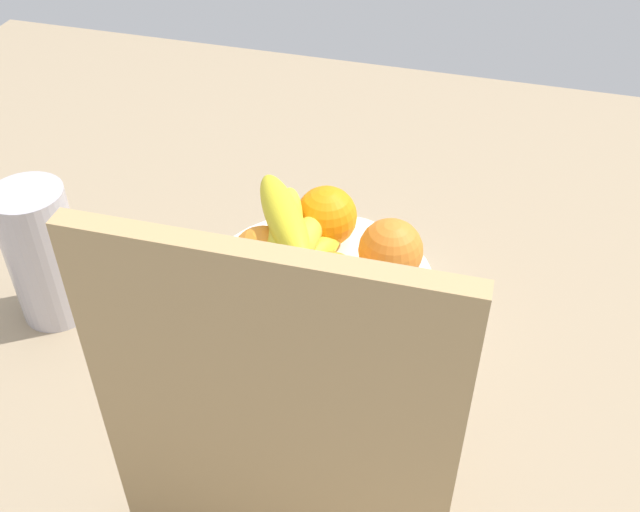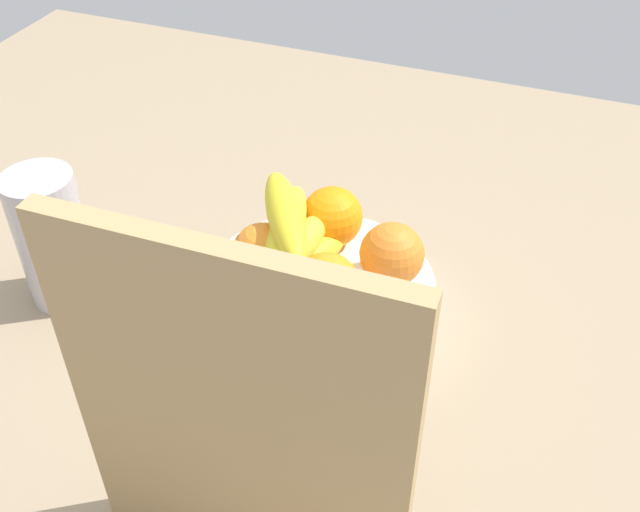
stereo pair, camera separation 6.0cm
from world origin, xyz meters
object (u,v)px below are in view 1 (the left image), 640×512
(fruit_bowl, at_px, (320,301))
(orange_center, at_px, (263,258))
(banana_bunch, at_px, (290,244))
(orange_front_right, at_px, (326,216))
(orange_back_left, at_px, (330,286))
(orange_front_left, at_px, (391,250))
(cutting_board, at_px, (272,434))
(thermos_tumbler, at_px, (43,254))

(fruit_bowl, relative_size, orange_center, 3.66)
(fruit_bowl, height_order, banana_bunch, banana_bunch)
(fruit_bowl, bearing_deg, orange_front_right, -79.88)
(orange_back_left, bearing_deg, banana_bunch, -34.01)
(banana_bunch, bearing_deg, orange_front_left, -160.64)
(orange_back_left, bearing_deg, orange_center, -15.90)
(orange_center, bearing_deg, fruit_bowl, -163.05)
(orange_front_left, distance_m, orange_front_right, 0.10)
(cutting_board, bearing_deg, orange_front_right, -81.75)
(orange_center, bearing_deg, banana_bunch, -151.12)
(orange_front_left, height_order, orange_back_left, same)
(fruit_bowl, xyz_separation_m, thermos_tumbler, (0.32, 0.07, 0.06))
(orange_front_left, relative_size, orange_front_right, 1.00)
(orange_front_right, xyz_separation_m, cutting_board, (-0.06, 0.38, 0.08))
(banana_bunch, bearing_deg, thermos_tumbler, 13.66)
(fruit_bowl, height_order, orange_front_left, orange_front_left)
(cutting_board, relative_size, thermos_tumbler, 2.04)
(banana_bunch, bearing_deg, orange_center, 28.88)
(thermos_tumbler, bearing_deg, orange_front_left, -164.70)
(orange_front_left, height_order, orange_front_right, same)
(fruit_bowl, height_order, orange_back_left, orange_back_left)
(cutting_board, distance_m, thermos_tumbler, 0.44)
(orange_center, bearing_deg, orange_front_left, -158.64)
(orange_front_right, height_order, thermos_tumbler, thermos_tumbler)
(orange_front_right, height_order, orange_center, same)
(orange_back_left, height_order, cutting_board, cutting_board)
(orange_front_left, distance_m, banana_bunch, 0.12)
(cutting_board, height_order, thermos_tumbler, cutting_board)
(fruit_bowl, relative_size, cutting_board, 0.77)
(orange_back_left, distance_m, cutting_board, 0.28)
(orange_front_right, relative_size, orange_back_left, 1.00)
(orange_center, relative_size, thermos_tumbler, 0.43)
(fruit_bowl, distance_m, orange_front_left, 0.11)
(orange_front_left, xyz_separation_m, orange_center, (0.14, 0.05, 0.00))
(orange_front_left, relative_size, thermos_tumbler, 0.43)
(orange_back_left, xyz_separation_m, cutting_board, (-0.02, 0.26, 0.08))
(fruit_bowl, relative_size, orange_back_left, 3.66)
(fruit_bowl, xyz_separation_m, cutting_board, (-0.05, 0.31, 0.15))
(orange_center, height_order, thermos_tumbler, thermos_tumbler)
(orange_front_left, relative_size, cutting_board, 0.21)
(orange_front_left, bearing_deg, orange_back_left, 56.59)
(orange_front_left, height_order, orange_center, same)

